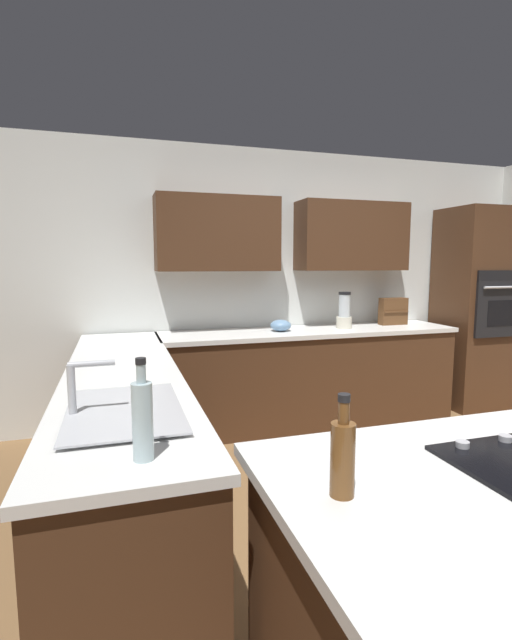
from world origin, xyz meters
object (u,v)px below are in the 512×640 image
spice_rack (393,311)px  dish_soap_bottle (142,418)px  sink_unit (122,410)px  blender (344,313)px  mixing_bowl (281,325)px  oil_bottle (343,456)px  wall_oven (479,308)px

spice_rack → dish_soap_bottle: bearing=44.0°
sink_unit → spice_rack: size_ratio=2.44×
blender → spice_rack: (-0.60, -0.08, -0.01)m
mixing_bowl → oil_bottle: oil_bottle is taller
mixing_bowl → spice_rack: bearing=-176.1°
oil_bottle → spice_rack: bearing=-126.0°
blender → spice_rack: bearing=-172.0°
sink_unit → dish_soap_bottle: dish_soap_bottle is taller
wall_oven → spice_rack: size_ratio=7.27×
sink_unit → mixing_bowl: sink_unit is taller
dish_soap_bottle → mixing_bowl: bearing=-119.2°
mixing_bowl → blender: bearing=-180.0°
dish_soap_bottle → oil_bottle: size_ratio=1.17×
wall_oven → mixing_bowl: wall_oven is taller
blender → mixing_bowl: size_ratio=1.82×
mixing_bowl → dish_soap_bottle: bearing=60.8°
sink_unit → blender: 2.86m
spice_rack → mixing_bowl: bearing=3.9°
mixing_bowl → dish_soap_bottle: 2.81m
sink_unit → mixing_bowl: (-1.43, -1.97, 0.03)m
spice_rack → oil_bottle: bearing=54.0°
blender → dish_soap_bottle: 3.17m
sink_unit → blender: size_ratio=2.00×
blender → spice_rack: size_ratio=1.22×
sink_unit → blender: (-2.08, -1.97, 0.13)m
sink_unit → oil_bottle: size_ratio=2.49×
mixing_bowl → dish_soap_bottle: size_ratio=0.58×
wall_oven → blender: (1.60, 0.00, 0.01)m
wall_oven → blender: size_ratio=5.96×
wall_oven → dish_soap_bottle: (3.62, 2.45, -0.01)m
wall_oven → blender: bearing=0.0°
dish_soap_bottle → wall_oven: bearing=-145.9°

